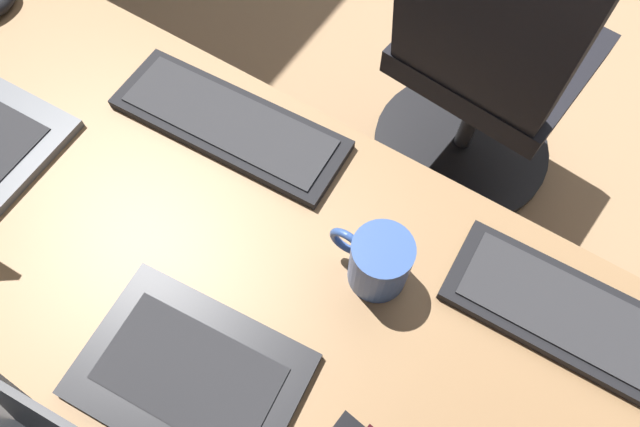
{
  "coord_description": "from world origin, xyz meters",
  "views": [
    {
      "loc": [
        0.03,
        2.08,
        1.51
      ],
      "look_at": [
        0.18,
        1.85,
        0.95
      ],
      "focal_mm": 30.23,
      "sensor_mm": 36.0,
      "label": 1
    }
  ],
  "objects_px": {
    "office_chair": "(483,72)",
    "drawer_pedestal": "(277,352)",
    "keyboard_main": "(229,123)",
    "laptop_left": "(161,406)",
    "keyboard_spare": "(590,326)",
    "coffee_mug": "(378,262)"
  },
  "relations": [
    {
      "from": "coffee_mug",
      "to": "drawer_pedestal",
      "type": "bearing_deg",
      "value": 44.5
    },
    {
      "from": "drawer_pedestal",
      "to": "coffee_mug",
      "type": "bearing_deg",
      "value": -135.5
    },
    {
      "from": "laptop_left",
      "to": "keyboard_main",
      "type": "height_order",
      "value": "laptop_left"
    },
    {
      "from": "drawer_pedestal",
      "to": "coffee_mug",
      "type": "xyz_separation_m",
      "value": [
        -0.13,
        -0.13,
        0.44
      ]
    },
    {
      "from": "keyboard_main",
      "to": "keyboard_spare",
      "type": "distance_m",
      "value": 0.65
    },
    {
      "from": "keyboard_main",
      "to": "office_chair",
      "type": "height_order",
      "value": "office_chair"
    },
    {
      "from": "keyboard_spare",
      "to": "office_chair",
      "type": "relative_size",
      "value": 0.44
    },
    {
      "from": "keyboard_spare",
      "to": "office_chair",
      "type": "bearing_deg",
      "value": -58.96
    },
    {
      "from": "laptop_left",
      "to": "office_chair",
      "type": "xyz_separation_m",
      "value": [
        -0.07,
        -1.03,
        -0.32
      ]
    },
    {
      "from": "keyboard_main",
      "to": "laptop_left",
      "type": "bearing_deg",
      "value": 117.01
    },
    {
      "from": "drawer_pedestal",
      "to": "laptop_left",
      "type": "bearing_deg",
      "value": 87.71
    },
    {
      "from": "keyboard_main",
      "to": "office_chair",
      "type": "relative_size",
      "value": 0.44
    },
    {
      "from": "keyboard_main",
      "to": "keyboard_spare",
      "type": "xyz_separation_m",
      "value": [
        -0.65,
        0.0,
        0.0
      ]
    },
    {
      "from": "drawer_pedestal",
      "to": "laptop_left",
      "type": "distance_m",
      "value": 0.47
    },
    {
      "from": "laptop_left",
      "to": "keyboard_spare",
      "type": "bearing_deg",
      "value": -136.47
    },
    {
      "from": "drawer_pedestal",
      "to": "keyboard_spare",
      "type": "relative_size",
      "value": 1.63
    },
    {
      "from": "coffee_mug",
      "to": "office_chair",
      "type": "relative_size",
      "value": 0.13
    },
    {
      "from": "keyboard_main",
      "to": "coffee_mug",
      "type": "distance_m",
      "value": 0.37
    },
    {
      "from": "keyboard_main",
      "to": "office_chair",
      "type": "xyz_separation_m",
      "value": [
        -0.28,
        -0.61,
        -0.28
      ]
    },
    {
      "from": "office_chair",
      "to": "drawer_pedestal",
      "type": "bearing_deg",
      "value": 85.95
    },
    {
      "from": "drawer_pedestal",
      "to": "office_chair",
      "type": "distance_m",
      "value": 0.85
    },
    {
      "from": "drawer_pedestal",
      "to": "laptop_left",
      "type": "xyz_separation_m",
      "value": [
        0.01,
        0.19,
        0.43
      ]
    }
  ]
}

